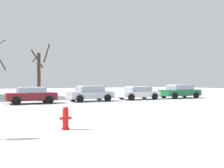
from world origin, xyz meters
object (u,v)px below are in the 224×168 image
Objects in this scene: parked_car_silver at (90,93)px; parked_car_white at (138,93)px; fire_hydrant at (66,117)px; parked_car_maroon at (31,95)px; parked_car_green at (180,91)px.

parked_car_white is at bearing 0.91° from parked_car_silver.
fire_hydrant is 0.23× the size of parked_car_maroon.
parked_car_green is (5.24, -0.24, 0.07)m from parked_car_white.
parked_car_white is 5.24m from parked_car_green.
parked_car_maroon is (0.91, 12.51, 0.24)m from fire_hydrant.
parked_car_green is (10.47, -0.16, 0.02)m from parked_car_silver.
parked_car_maroon is 15.71m from parked_car_green.
parked_car_silver reaches higher than fire_hydrant.
parked_car_white is 0.92× the size of parked_car_green.
fire_hydrant is 14.12m from parked_car_silver.
parked_car_white reaches higher than fire_hydrant.
parked_car_silver is at bearing -179.09° from parked_car_white.
parked_car_green reaches higher than parked_car_white.
parked_car_maroon is 5.24m from parked_car_silver.
parked_car_green is at bearing 0.15° from parked_car_maroon.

